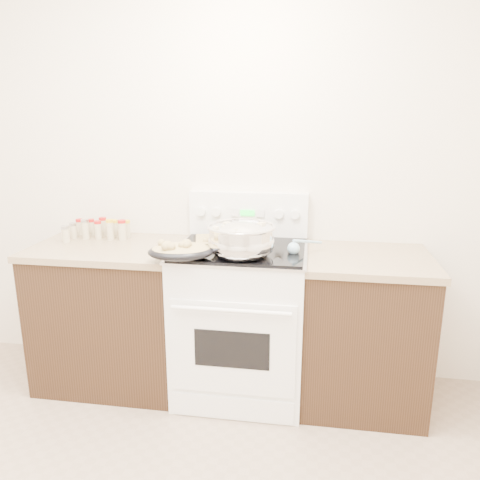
# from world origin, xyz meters

# --- Properties ---
(room_shell) EXTENTS (4.10, 3.60, 2.75)m
(room_shell) POSITION_xyz_m (0.00, 0.00, 1.70)
(room_shell) COLOR white
(room_shell) RESTS_ON ground
(counter_left) EXTENTS (0.93, 0.67, 0.92)m
(counter_left) POSITION_xyz_m (-0.48, 1.43, 0.46)
(counter_left) COLOR black
(counter_left) RESTS_ON ground
(counter_right) EXTENTS (0.73, 0.67, 0.92)m
(counter_right) POSITION_xyz_m (1.08, 1.43, 0.46)
(counter_right) COLOR black
(counter_right) RESTS_ON ground
(kitchen_range) EXTENTS (0.78, 0.73, 1.22)m
(kitchen_range) POSITION_xyz_m (0.35, 1.42, 0.49)
(kitchen_range) COLOR white
(kitchen_range) RESTS_ON ground
(mixing_bowl) EXTENTS (0.44, 0.44, 0.22)m
(mixing_bowl) POSITION_xyz_m (0.37, 1.26, 1.03)
(mixing_bowl) COLOR silver
(mixing_bowl) RESTS_ON kitchen_range
(roasting_pan) EXTENTS (0.41, 0.33, 0.11)m
(roasting_pan) POSITION_xyz_m (0.06, 1.14, 0.99)
(roasting_pan) COLOR black
(roasting_pan) RESTS_ON kitchen_range
(baking_sheet) EXTENTS (0.45, 0.36, 0.06)m
(baking_sheet) POSITION_xyz_m (0.24, 1.49, 0.96)
(baking_sheet) COLOR black
(baking_sheet) RESTS_ON kitchen_range
(wooden_spoon) EXTENTS (0.17, 0.24, 0.04)m
(wooden_spoon) POSITION_xyz_m (0.22, 1.41, 0.95)
(wooden_spoon) COLOR #A77A4C
(wooden_spoon) RESTS_ON kitchen_range
(blue_ladle) EXTENTS (0.20, 0.20, 0.09)m
(blue_ladle) POSITION_xyz_m (0.67, 1.36, 0.97)
(blue_ladle) COLOR #91BDD8
(blue_ladle) RESTS_ON kitchen_range
(spice_jars) EXTENTS (0.38, 0.24, 0.13)m
(spice_jars) POSITION_xyz_m (-0.61, 1.57, 0.98)
(spice_jars) COLOR #BFB28C
(spice_jars) RESTS_ON counter_left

